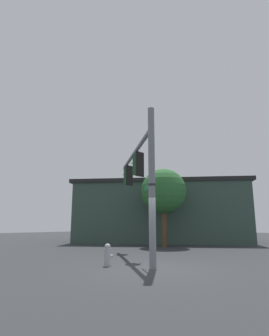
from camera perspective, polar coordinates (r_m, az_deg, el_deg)
ground_plane at (r=10.19m, az=3.90°, el=-20.45°), size 80.00×80.00×0.00m
signal_pole at (r=10.16m, az=3.67°, el=-3.39°), size 0.25×0.25×6.04m
mast_arm at (r=14.18m, az=0.03°, el=3.20°), size 4.35×6.27×0.19m
traffic_light_nearest_pole at (r=13.24m, az=0.56°, el=0.73°), size 0.54×0.49×1.31m
traffic_light_mid_inner at (r=16.42m, az=-1.52°, el=-1.66°), size 0.54×0.49×1.31m
street_name_sign at (r=10.53m, az=3.18°, el=-3.83°), size 0.88×1.22×0.22m
storefront_building at (r=23.88m, az=5.48°, el=-9.15°), size 13.86×15.03×5.05m
tree_by_storefront at (r=19.37m, az=6.13°, el=-4.93°), size 3.17×3.17×5.40m
fire_hydrant at (r=10.83m, az=-5.70°, el=-17.67°), size 0.35×0.24×0.82m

